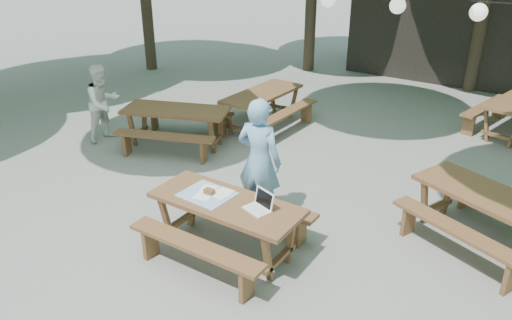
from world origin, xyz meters
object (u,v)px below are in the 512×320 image
at_px(main_picnic_table, 227,225).
at_px(woman, 259,161).
at_px(picnic_table_nw, 177,126).
at_px(second_person, 103,103).

xyz_separation_m(main_picnic_table, woman, (-0.10, 0.93, 0.53)).
distance_m(picnic_table_nw, woman, 3.16).
height_order(main_picnic_table, second_person, second_person).
relative_size(main_picnic_table, picnic_table_nw, 0.86).
height_order(main_picnic_table, woman, woman).
height_order(main_picnic_table, picnic_table_nw, same).
xyz_separation_m(main_picnic_table, second_person, (-4.28, 1.77, 0.38)).
height_order(woman, second_person, woman).
xyz_separation_m(woman, second_person, (-4.19, 0.84, -0.16)).
bearing_deg(second_person, woman, -96.92).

